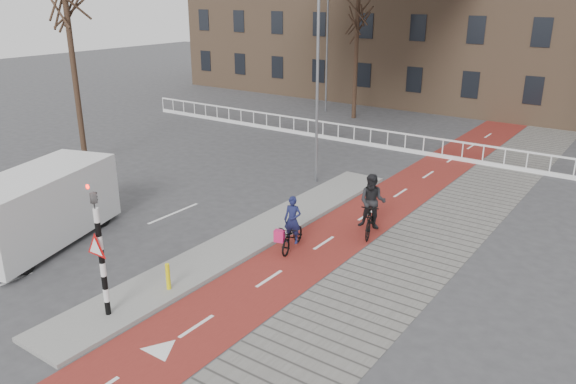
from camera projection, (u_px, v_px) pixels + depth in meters
The scene contains 14 objects.
ground at pixel (182, 292), 15.51m from camera, with size 120.00×120.00×0.00m, color #38383A.
bike_lane at pixel (390, 200), 22.38m from camera, with size 2.50×60.00×0.01m, color maroon.
sidewalk at pixel (459, 215), 20.86m from camera, with size 3.00×60.00×0.01m, color slate.
curb_island at pixel (253, 236), 18.94m from camera, with size 1.80×16.00×0.12m, color gray.
traffic_signal at pixel (100, 247), 13.61m from camera, with size 0.80×0.80×3.68m.
bollard at pixel (168, 276), 15.32m from camera, with size 0.12×0.12×0.76m, color yellow.
cyclist_near at pixel (292, 232), 17.89m from camera, with size 0.98×1.78×1.79m.
cyclist_far at pixel (372, 210), 18.91m from camera, with size 1.14×2.09×2.14m.
van at pixel (38, 208), 18.10m from camera, with size 3.82×6.01×2.41m.
railing at pixel (338, 135), 31.20m from camera, with size 28.00×0.10×0.99m.
tree_left at pixel (74, 71), 25.48m from camera, with size 0.26×0.26×8.85m, color black.
tree_mid at pixel (356, 61), 35.75m from camera, with size 0.27×0.27×7.39m, color black.
streetlight_near at pixel (317, 82), 23.12m from camera, with size 0.12×0.12×8.63m, color slate.
streetlight_left at pixel (327, 51), 37.71m from camera, with size 0.12×0.12×8.18m, color slate.
Camera 1 is at (10.27, -9.48, 7.83)m, focal length 35.00 mm.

